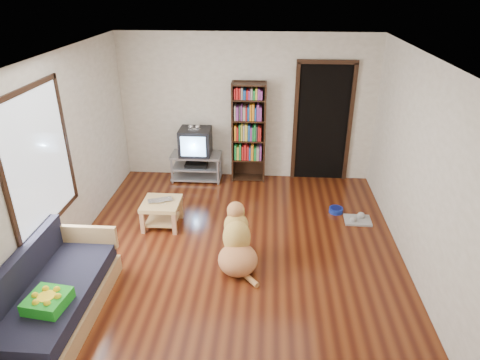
# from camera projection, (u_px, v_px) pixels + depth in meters

# --- Properties ---
(ground) EXTENTS (5.00, 5.00, 0.00)m
(ground) POSITION_uv_depth(u_px,v_px,m) (236.00, 251.00, 5.88)
(ground) COLOR #5F2810
(ground) RESTS_ON ground
(ceiling) EXTENTS (5.00, 5.00, 0.00)m
(ceiling) POSITION_uv_depth(u_px,v_px,m) (235.00, 57.00, 4.76)
(ceiling) COLOR white
(ceiling) RESTS_ON ground
(wall_back) EXTENTS (4.50, 0.00, 4.50)m
(wall_back) POSITION_uv_depth(u_px,v_px,m) (247.00, 108.00, 7.57)
(wall_back) COLOR silver
(wall_back) RESTS_ON ground
(wall_front) EXTENTS (4.50, 0.00, 4.50)m
(wall_front) POSITION_uv_depth(u_px,v_px,m) (207.00, 302.00, 3.07)
(wall_front) COLOR silver
(wall_front) RESTS_ON ground
(wall_left) EXTENTS (0.00, 5.00, 5.00)m
(wall_left) POSITION_uv_depth(u_px,v_px,m) (60.00, 159.00, 5.47)
(wall_left) COLOR silver
(wall_left) RESTS_ON ground
(wall_right) EXTENTS (0.00, 5.00, 5.00)m
(wall_right) POSITION_uv_depth(u_px,v_px,m) (420.00, 169.00, 5.18)
(wall_right) COLOR silver
(wall_right) RESTS_ON ground
(green_cushion) EXTENTS (0.42, 0.42, 0.13)m
(green_cushion) POSITION_uv_depth(u_px,v_px,m) (48.00, 301.00, 4.27)
(green_cushion) COLOR green
(green_cushion) RESTS_ON sofa
(laptop) EXTENTS (0.41, 0.34, 0.03)m
(laptop) POSITION_uv_depth(u_px,v_px,m) (160.00, 202.00, 6.29)
(laptop) COLOR silver
(laptop) RESTS_ON coffee_table
(dog_bowl) EXTENTS (0.22, 0.22, 0.08)m
(dog_bowl) POSITION_uv_depth(u_px,v_px,m) (336.00, 210.00, 6.83)
(dog_bowl) COLOR navy
(dog_bowl) RESTS_ON ground
(grey_rag) EXTENTS (0.41, 0.33, 0.03)m
(grey_rag) POSITION_uv_depth(u_px,v_px,m) (358.00, 220.00, 6.59)
(grey_rag) COLOR #9B9B9B
(grey_rag) RESTS_ON ground
(window) EXTENTS (0.03, 1.46, 1.70)m
(window) POSITION_uv_depth(u_px,v_px,m) (39.00, 160.00, 4.93)
(window) COLOR white
(window) RESTS_ON wall_left
(doorway) EXTENTS (1.03, 0.05, 2.19)m
(doorway) POSITION_uv_depth(u_px,v_px,m) (323.00, 120.00, 7.55)
(doorway) COLOR black
(doorway) RESTS_ON wall_back
(tv_stand) EXTENTS (0.90, 0.45, 0.50)m
(tv_stand) POSITION_uv_depth(u_px,v_px,m) (197.00, 166.00, 7.85)
(tv_stand) COLOR #99999E
(tv_stand) RESTS_ON ground
(crt_tv) EXTENTS (0.55, 0.52, 0.58)m
(crt_tv) POSITION_uv_depth(u_px,v_px,m) (196.00, 141.00, 7.66)
(crt_tv) COLOR black
(crt_tv) RESTS_ON tv_stand
(bookshelf) EXTENTS (0.60, 0.30, 1.80)m
(bookshelf) POSITION_uv_depth(u_px,v_px,m) (249.00, 127.00, 7.56)
(bookshelf) COLOR black
(bookshelf) RESTS_ON ground
(sofa) EXTENTS (0.80, 1.80, 0.80)m
(sofa) POSITION_uv_depth(u_px,v_px,m) (54.00, 297.00, 4.65)
(sofa) COLOR tan
(sofa) RESTS_ON ground
(coffee_table) EXTENTS (0.55, 0.55, 0.40)m
(coffee_table) POSITION_uv_depth(u_px,v_px,m) (162.00, 209.00, 6.38)
(coffee_table) COLOR tan
(coffee_table) RESTS_ON ground
(dog) EXTENTS (0.58, 0.95, 0.82)m
(dog) POSITION_uv_depth(u_px,v_px,m) (237.00, 244.00, 5.51)
(dog) COLOR #C9824D
(dog) RESTS_ON ground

